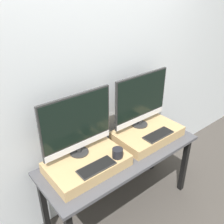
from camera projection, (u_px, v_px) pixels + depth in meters
The scene contains 9 objects.
wall_back at pixel (97, 83), 2.26m from camera, with size 8.00×0.04×2.60m.
workbench at pixel (121, 160), 2.34m from camera, with size 1.55×0.58×0.72m.
wooden_riser_left at pixel (87, 164), 2.08m from camera, with size 0.66×0.42×0.10m.
monitor_left at pixel (77, 124), 2.00m from camera, with size 0.64×0.16×0.54m.
keyboard_left at pixel (97, 167), 1.97m from camera, with size 0.31×0.13×0.01m.
mug at pixel (118, 153), 2.07m from camera, with size 0.09×0.09×0.08m.
wooden_riser_right at pixel (148, 134), 2.49m from camera, with size 0.66×0.42×0.10m.
monitor_right at pixel (141, 99), 2.41m from camera, with size 0.64×0.16×0.54m.
keyboard_right at pixel (158, 135), 2.37m from camera, with size 0.31×0.13×0.01m.
Camera 1 is at (-1.23, -1.08, 2.15)m, focal length 40.00 mm.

